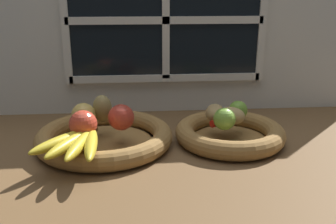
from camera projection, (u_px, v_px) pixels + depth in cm
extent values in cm
cube|color=brown|center=(174.00, 147.00, 104.62)|extent=(140.00, 90.00, 3.00)
cube|color=silver|center=(165.00, 31.00, 124.06)|extent=(140.00, 3.00, 55.00)
cube|color=black|center=(166.00, 20.00, 121.17)|extent=(64.00, 0.80, 38.00)
cube|color=white|center=(166.00, 20.00, 120.60)|extent=(2.40, 1.20, 38.00)
cube|color=white|center=(166.00, 20.00, 120.60)|extent=(64.00, 1.20, 2.40)
cube|color=white|center=(65.00, 21.00, 118.08)|extent=(2.40, 1.20, 40.40)
cube|color=white|center=(263.00, 20.00, 123.12)|extent=(2.40, 1.20, 40.40)
cube|color=white|center=(166.00, 78.00, 126.49)|extent=(64.00, 1.20, 2.40)
cylinder|color=olive|center=(105.00, 144.00, 101.90)|extent=(25.98, 25.98, 1.00)
torus|color=olive|center=(105.00, 137.00, 101.26)|extent=(36.78, 36.78, 5.10)
cylinder|color=olive|center=(229.00, 140.00, 104.60)|extent=(20.62, 20.62, 1.00)
torus|color=olive|center=(230.00, 133.00, 103.97)|extent=(30.25, 30.25, 5.10)
sphere|color=#B73828|center=(121.00, 117.00, 98.04)|extent=(6.92, 6.92, 6.92)
sphere|color=#DBB756|center=(83.00, 115.00, 100.71)|extent=(6.45, 6.45, 6.45)
sphere|color=#CC422D|center=(83.00, 124.00, 92.90)|extent=(7.01, 7.01, 7.01)
ellipsoid|color=olive|center=(102.00, 109.00, 104.02)|extent=(7.43, 7.54, 7.66)
ellipsoid|color=gold|center=(63.00, 141.00, 88.10)|extent=(14.57, 16.15, 2.90)
ellipsoid|color=gold|center=(71.00, 143.00, 86.98)|extent=(10.93, 18.22, 2.90)
ellipsoid|color=gold|center=(81.00, 144.00, 86.42)|extent=(6.56, 19.07, 2.90)
ellipsoid|color=gold|center=(91.00, 144.00, 86.45)|extent=(4.05, 19.01, 2.90)
sphere|color=brown|center=(93.00, 129.00, 95.33)|extent=(2.61, 2.61, 2.61)
ellipsoid|color=tan|center=(231.00, 116.00, 102.42)|extent=(9.31, 8.03, 4.88)
ellipsoid|color=#A38451|center=(215.00, 113.00, 104.85)|extent=(6.74, 8.79, 4.82)
sphere|color=#7AAD3D|center=(224.00, 119.00, 98.30)|extent=(5.91, 5.91, 5.91)
sphere|color=#6B9E33|center=(238.00, 110.00, 106.34)|extent=(5.40, 5.40, 5.40)
cone|color=red|center=(229.00, 121.00, 103.08)|extent=(11.40, 7.55, 1.99)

